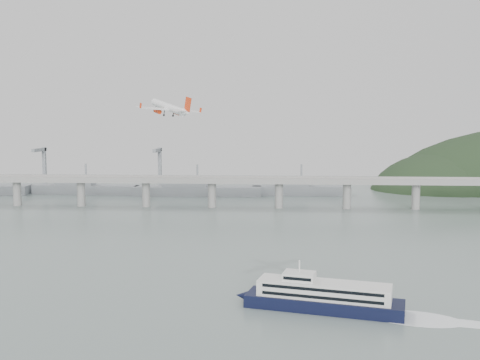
{
  "coord_description": "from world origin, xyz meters",
  "views": [
    {
      "loc": [
        16.72,
        -214.0,
        64.32
      ],
      "look_at": [
        0.0,
        55.0,
        36.0
      ],
      "focal_mm": 42.0,
      "sensor_mm": 36.0,
      "label": 1
    }
  ],
  "objects": [
    {
      "name": "bridge",
      "position": [
        -1.15,
        200.0,
        17.65
      ],
      "size": [
        800.0,
        22.0,
        23.9
      ],
      "color": "gray",
      "rests_on": "ground"
    },
    {
      "name": "airliner",
      "position": [
        -35.02,
        60.42,
        70.83
      ],
      "size": [
        29.63,
        31.46,
        10.71
      ],
      "rotation": [
        0.05,
        -0.21,
        2.3
      ],
      "color": "white",
      "rests_on": "ground"
    },
    {
      "name": "distant_fleet",
      "position": [
        -155.36,
        265.08,
        6.22
      ],
      "size": [
        453.0,
        60.9,
        40.0
      ],
      "color": "gray",
      "rests_on": "ground"
    },
    {
      "name": "ground",
      "position": [
        0.0,
        0.0,
        0.0
      ],
      "size": [
        900.0,
        900.0,
        0.0
      ],
      "primitive_type": "plane",
      "color": "slate",
      "rests_on": "ground"
    },
    {
      "name": "ferry",
      "position": [
        33.78,
        -25.97,
        4.52
      ],
      "size": [
        87.08,
        31.0,
        16.67
      ],
      "rotation": [
        0.0,
        0.0,
        -0.24
      ],
      "color": "black",
      "rests_on": "ground"
    }
  ]
}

